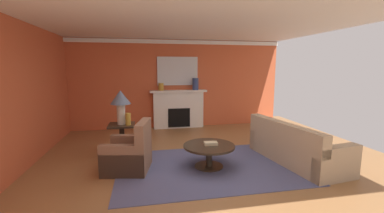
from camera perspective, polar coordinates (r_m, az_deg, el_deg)
name	(u,v)px	position (r m, az deg, el deg)	size (l,w,h in m)	color
ground_plane	(196,164)	(5.20, 1.00, -13.00)	(8.69, 8.69, 0.00)	olive
wall_fireplace	(174,84)	(8.20, -4.03, 5.14)	(7.06, 0.12, 2.81)	#C65633
wall_window	(15,97)	(5.53, -35.37, 1.75)	(0.12, 7.28, 2.81)	#C65633
ceiling_panel	(194,21)	(5.20, 0.35, 18.94)	(7.06, 7.28, 0.06)	white
crown_moulding	(174,42)	(8.14, -4.06, 14.46)	(7.06, 0.08, 0.12)	white
area_rug	(209,167)	(5.07, 3.86, -13.52)	(3.50, 2.35, 0.01)	#4C517A
fireplace	(178,110)	(8.10, -3.10, -0.80)	(1.80, 0.35, 1.22)	white
mantel_mirror	(178,71)	(8.10, -3.30, 8.06)	(1.30, 0.04, 0.90)	silver
sofa	(295,148)	(5.63, 22.35, -8.72)	(1.18, 2.20, 0.85)	tan
armchair_near_window	(129,155)	(4.95, -14.06, -10.59)	(0.94, 0.94, 0.95)	brown
coffee_table	(209,151)	(4.95, 3.90, -9.99)	(1.00, 1.00, 0.45)	#2D2319
side_table	(122,137)	(5.81, -15.61, -6.78)	(0.56, 0.56, 0.70)	#2D2319
table_lamp	(121,101)	(5.65, -15.95, 1.30)	(0.44, 0.44, 0.75)	beige
vase_mantel_right	(195,84)	(8.05, 0.80, 5.14)	(0.19, 0.19, 0.38)	navy
vase_mantel_left	(161,87)	(7.90, -7.06, 4.46)	(0.17, 0.17, 0.23)	#B7892D
vase_on_side_table	(128,119)	(5.58, -14.35, -2.80)	(0.12, 0.12, 0.26)	#B7892D
book_red_cover	(211,143)	(4.93, 4.28, -8.37)	(0.26, 0.17, 0.05)	tan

